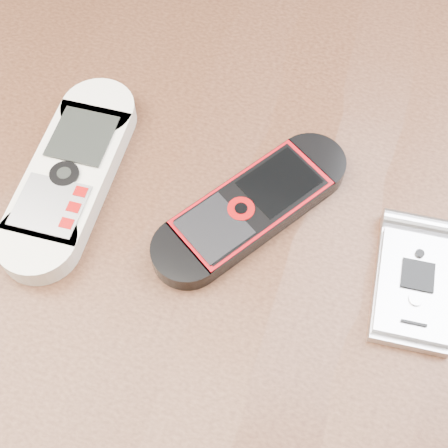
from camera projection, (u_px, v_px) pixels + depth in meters
ground at (221, 431)px, 1.12m from camera, size 4.00×4.00×0.00m
table at (219, 286)px, 0.55m from camera, size 1.20×0.80×0.75m
nokia_white at (71, 174)px, 0.47m from camera, size 0.07×0.18×0.02m
nokia_black_red at (252, 207)px, 0.46m from camera, size 0.14×0.17×0.02m
motorola_razr at (415, 283)px, 0.43m from camera, size 0.06×0.11×0.02m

